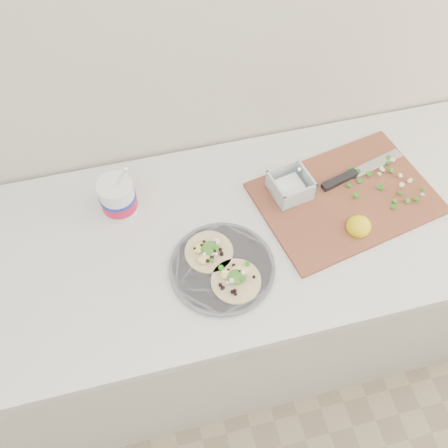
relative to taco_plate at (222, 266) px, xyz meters
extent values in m
cube|color=beige|center=(-0.24, 0.42, 0.38)|extent=(3.50, 0.05, 2.60)
cube|color=silver|center=(-0.24, 0.12, -0.49)|extent=(2.40, 0.62, 0.86)
cube|color=silver|center=(-0.24, 0.10, -0.04)|extent=(2.44, 0.66, 0.04)
cylinder|color=#5B5B62|center=(0.00, 0.00, -0.01)|extent=(0.27, 0.27, 0.01)
cylinder|color=#5B5B62|center=(0.00, 0.00, -0.01)|extent=(0.28, 0.28, 0.00)
cylinder|color=white|center=(-0.23, 0.26, 0.04)|extent=(0.10, 0.10, 0.12)
cylinder|color=red|center=(-0.23, 0.26, 0.03)|extent=(0.10, 0.10, 0.04)
cylinder|color=#192D99|center=(-0.23, 0.26, 0.05)|extent=(0.10, 0.10, 0.01)
cube|color=brown|center=(0.40, 0.14, -0.01)|extent=(0.55, 0.43, 0.01)
cube|color=white|center=(0.25, 0.19, 0.01)|extent=(0.07, 0.07, 0.03)
ellipsoid|color=yellow|center=(0.39, 0.03, 0.01)|extent=(0.07, 0.07, 0.06)
cube|color=silver|center=(0.54, 0.23, 0.00)|extent=(0.18, 0.08, 0.00)
cube|color=black|center=(0.40, 0.19, 0.00)|extent=(0.12, 0.05, 0.02)
camera|label=1|loc=(-0.15, -0.61, 1.15)|focal=40.00mm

